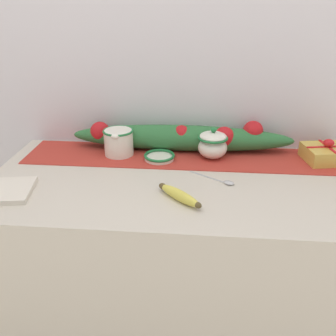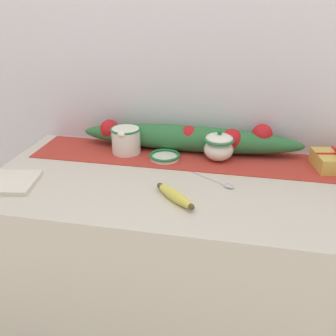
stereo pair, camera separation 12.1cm
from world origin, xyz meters
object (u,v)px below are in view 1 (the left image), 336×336
(cream_pitcher, at_px, (119,141))
(small_dish, at_px, (159,157))
(sugar_bowl, at_px, (213,144))
(spoon, at_px, (225,182))
(banana, at_px, (179,195))
(napkin_stack, at_px, (6,191))
(gift_box, at_px, (327,153))

(cream_pitcher, distance_m, small_dish, 0.17)
(sugar_bowl, distance_m, small_dish, 0.20)
(sugar_bowl, xyz_separation_m, spoon, (0.04, -0.20, -0.05))
(sugar_bowl, height_order, small_dish, sugar_bowl)
(small_dish, relative_size, spoon, 0.76)
(cream_pitcher, xyz_separation_m, small_dish, (0.16, -0.03, -0.04))
(spoon, bearing_deg, banana, -106.43)
(napkin_stack, height_order, gift_box, gift_box)
(cream_pitcher, bearing_deg, napkin_stack, -131.48)
(cream_pitcher, height_order, spoon, cream_pitcher)
(cream_pitcher, height_order, banana, cream_pitcher)
(sugar_bowl, bearing_deg, banana, -107.77)
(banana, bearing_deg, cream_pitcher, 127.65)
(spoon, bearing_deg, gift_box, 61.75)
(napkin_stack, bearing_deg, small_dish, 33.27)
(small_dish, distance_m, banana, 0.31)
(banana, distance_m, spoon, 0.19)
(napkin_stack, bearing_deg, banana, 0.44)
(napkin_stack, distance_m, gift_box, 1.12)
(gift_box, bearing_deg, napkin_stack, -162.37)
(sugar_bowl, height_order, banana, sugar_bowl)
(small_dish, bearing_deg, banana, -72.43)
(gift_box, bearing_deg, small_dish, -175.98)
(small_dish, bearing_deg, cream_pitcher, 167.84)
(sugar_bowl, height_order, napkin_stack, sugar_bowl)
(banana, height_order, spoon, banana)
(sugar_bowl, bearing_deg, cream_pitcher, 179.85)
(gift_box, bearing_deg, sugar_bowl, -178.64)
(small_dish, xyz_separation_m, napkin_stack, (-0.45, -0.30, -0.01))
(small_dish, relative_size, gift_box, 0.65)
(spoon, distance_m, gift_box, 0.43)
(cream_pitcher, distance_m, spoon, 0.45)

